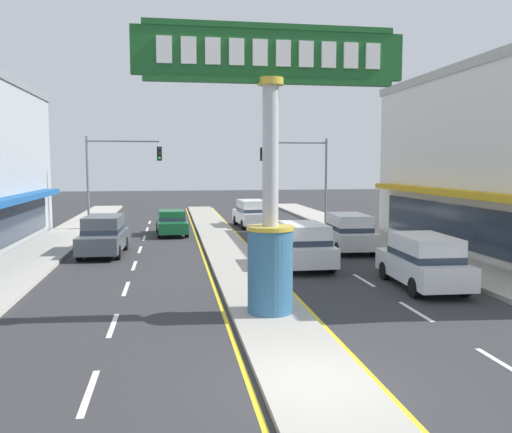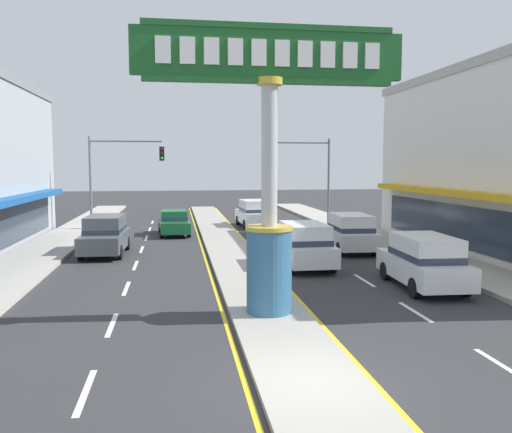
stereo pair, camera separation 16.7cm
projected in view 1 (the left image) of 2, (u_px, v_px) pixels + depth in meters
The scene contains 14 objects.
ground_plane at pixel (315, 386), 10.70m from camera, with size 160.00×160.00×0.00m, color #303033.
median_strip at pixel (225, 246), 28.38m from camera, with size 2.25×52.00×0.14m, color #A39E93.
sidewalk_left at pixel (35, 257), 24.99m from camera, with size 2.76×60.00×0.18m, color #ADA89E.
sidewalk_right at pixel (403, 248), 27.83m from camera, with size 2.76×60.00×0.18m, color #ADA89E.
lane_markings at pixel (228, 252), 27.06m from camera, with size 8.99×52.00×0.01m.
district_sign at pixel (270, 176), 15.16m from camera, with size 7.61×1.37×8.12m.
traffic_light_left_side at pixel (115, 167), 34.91m from camera, with size 4.86×0.46×6.20m.
traffic_light_right_side at pixel (302, 166), 37.67m from camera, with size 4.86×0.46×6.20m.
sedan_near_right_lane at pixel (172, 222), 33.43m from camera, with size 2.02×4.39×1.53m.
suv_far_right_lane at pixel (348, 232), 27.16m from camera, with size 2.14×4.69×1.90m.
suv_near_left_lane at pixel (103, 235), 26.08m from camera, with size 2.10×4.67×1.90m.
suv_mid_left_lane at pixel (303, 244), 22.96m from camera, with size 1.98×4.61×1.90m.
suv_far_left_oncoming at pixel (423, 261), 19.10m from camera, with size 2.13×4.68×1.90m.
suv_kerb_right at pixel (252, 213), 37.60m from camera, with size 2.17×4.70×1.90m.
Camera 1 is at (-2.79, -10.00, 4.42)m, focal length 37.62 mm.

